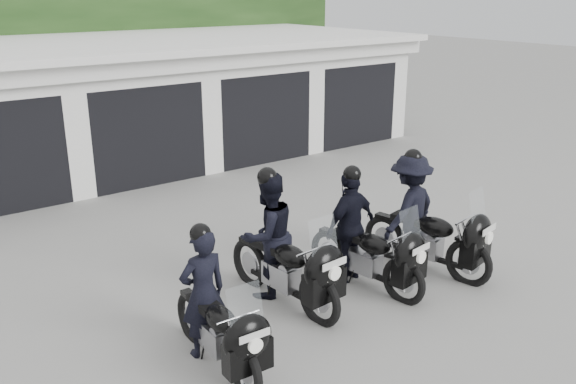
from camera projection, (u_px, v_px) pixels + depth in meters
ground at (304, 272)px, 9.47m from camera, size 80.00×80.00×0.00m
garage_block at (105, 105)px, 15.14m from camera, size 16.40×6.80×2.96m
background_vegetation at (54, 37)px, 18.61m from camera, size 20.00×3.90×5.80m
police_bike_a at (215, 312)px, 6.95m from camera, size 0.63×1.98×1.73m
police_bike_b at (277, 245)px, 8.41m from camera, size 0.93×2.24×1.95m
police_bike_c at (359, 234)px, 8.89m from camera, size 1.07×2.11×1.84m
police_bike_d at (419, 217)px, 9.41m from camera, size 1.26×2.21×1.94m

